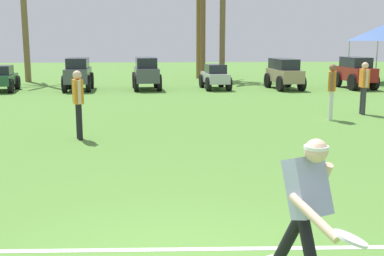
% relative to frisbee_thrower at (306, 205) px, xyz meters
% --- Properties ---
extents(field_line_paint, '(20.01, 0.77, 0.01)m').
position_rel_frisbee_thrower_xyz_m(field_line_paint, '(-1.18, 0.87, -0.80)').
color(field_line_paint, white).
rests_on(field_line_paint, ground_plane).
extents(frisbee_thrower, '(0.53, 1.09, 1.43)m').
position_rel_frisbee_thrower_xyz_m(frisbee_thrower, '(0.00, 0.00, 0.00)').
color(frisbee_thrower, black).
rests_on(frisbee_thrower, ground_plane).
extents(frisbee_in_flight, '(0.28, 0.29, 0.12)m').
position_rel_frisbee_thrower_xyz_m(frisbee_in_flight, '(0.13, -0.72, -0.01)').
color(frisbee_in_flight, white).
extents(teammate_near_sideline, '(0.31, 0.49, 1.56)m').
position_rel_frisbee_thrower_xyz_m(teammate_near_sideline, '(3.38, 8.95, 0.14)').
color(teammate_near_sideline, silver).
rests_on(teammate_near_sideline, ground_plane).
extents(teammate_midfield, '(0.30, 0.49, 1.56)m').
position_rel_frisbee_thrower_xyz_m(teammate_midfield, '(-3.19, 6.79, 0.14)').
color(teammate_midfield, black).
rests_on(teammate_midfield, ground_plane).
extents(teammate_deep, '(0.22, 0.50, 1.56)m').
position_rel_frisbee_thrower_xyz_m(teammate_deep, '(4.68, 9.88, 0.14)').
color(teammate_deep, '#33333D').
rests_on(teammate_deep, ground_plane).
extents(parked_car_slot_a, '(1.32, 2.29, 1.10)m').
position_rel_frisbee_thrower_xyz_m(parked_car_slot_a, '(-8.11, 16.86, -0.24)').
color(parked_car_slot_a, '#235133').
rests_on(parked_car_slot_a, ground_plane).
extents(parked_car_slot_b, '(1.31, 2.41, 1.40)m').
position_rel_frisbee_thrower_xyz_m(parked_car_slot_b, '(-4.96, 17.08, -0.06)').
color(parked_car_slot_b, '#474C51').
rests_on(parked_car_slot_b, ground_plane).
extents(parked_car_slot_c, '(1.39, 2.44, 1.40)m').
position_rel_frisbee_thrower_xyz_m(parked_car_slot_c, '(-2.02, 17.25, -0.06)').
color(parked_car_slot_c, '#474C51').
rests_on(parked_car_slot_c, ground_plane).
extents(parked_car_slot_d, '(1.29, 2.28, 1.10)m').
position_rel_frisbee_thrower_xyz_m(parked_car_slot_d, '(1.02, 17.21, -0.24)').
color(parked_car_slot_d, '#B7BABF').
rests_on(parked_car_slot_d, ground_plane).
extents(parked_car_slot_e, '(1.37, 2.49, 1.34)m').
position_rel_frisbee_thrower_xyz_m(parked_car_slot_e, '(4.08, 17.04, -0.08)').
color(parked_car_slot_e, '#998466').
rests_on(parked_car_slot_e, ground_plane).
extents(parked_car_slot_f, '(1.31, 2.41, 1.40)m').
position_rel_frisbee_thrower_xyz_m(parked_car_slot_f, '(7.34, 17.10, -0.06)').
color(parked_car_slot_f, maroon).
rests_on(parked_car_slot_f, ground_plane).
extents(palm_tree_far_left, '(3.12, 3.80, 6.28)m').
position_rel_frisbee_thrower_xyz_m(palm_tree_far_left, '(-8.28, 21.33, 3.13)').
color(palm_tree_far_left, brown).
rests_on(palm_tree_far_left, ground_plane).
extents(palm_tree_left_of_centre, '(3.13, 3.11, 5.79)m').
position_rel_frisbee_thrower_xyz_m(palm_tree_left_of_centre, '(0.77, 22.90, 2.59)').
color(palm_tree_left_of_centre, brown).
rests_on(palm_tree_left_of_centre, ground_plane).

